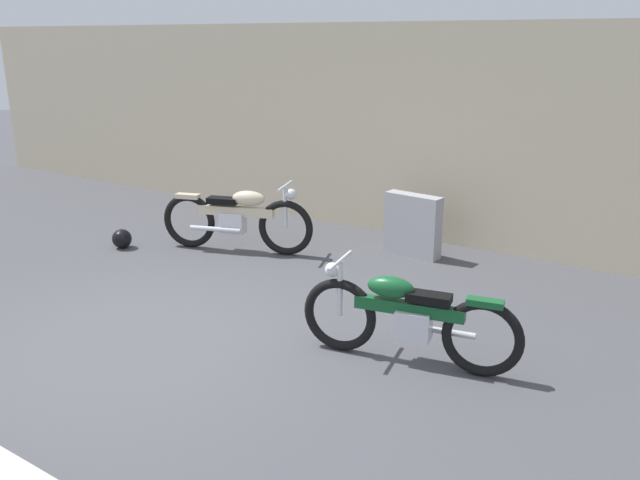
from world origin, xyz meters
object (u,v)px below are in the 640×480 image
helmet (122,239)px  motorcycle_green (407,317)px  stone_marker (413,225)px  motorcycle_cream (237,218)px

helmet → motorcycle_green: bearing=-9.5°
stone_marker → motorcycle_green: 2.95m
stone_marker → motorcycle_cream: size_ratio=0.41×
helmet → motorcycle_green: motorcycle_green is taller
helmet → motorcycle_green: (4.59, -0.77, 0.29)m
helmet → motorcycle_cream: (1.37, 0.77, 0.32)m
motorcycle_cream → helmet: bearing=-170.1°
motorcycle_green → motorcycle_cream: size_ratio=0.96×
motorcycle_green → motorcycle_cream: bearing=-37.3°
helmet → motorcycle_cream: bearing=29.6°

